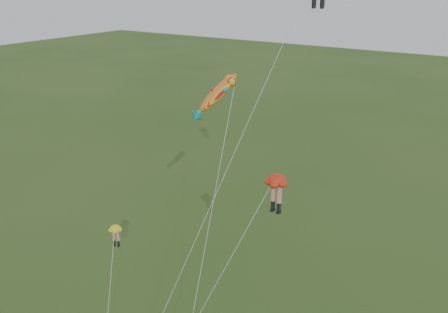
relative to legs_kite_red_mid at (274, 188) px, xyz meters
The scene contains 3 objects.
legs_kite_red_mid is the anchor object (origin of this frame).
legs_kite_yellow 13.46m from the legs_kite_red_mid, behind, with size 4.42×6.44×7.95m.
fish_kite 7.83m from the legs_kite_red_mid, 150.09° to the left, with size 3.06×8.68×18.82m.
Camera 1 is at (16.96, -19.01, 24.55)m, focal length 40.00 mm.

